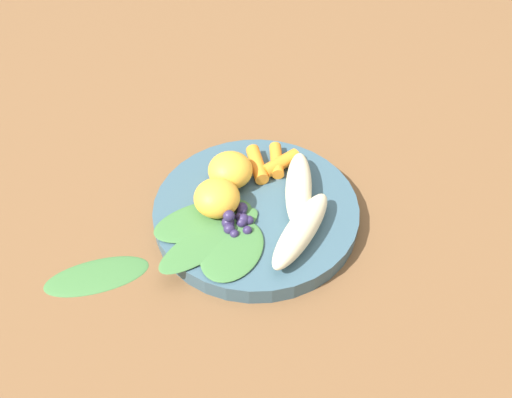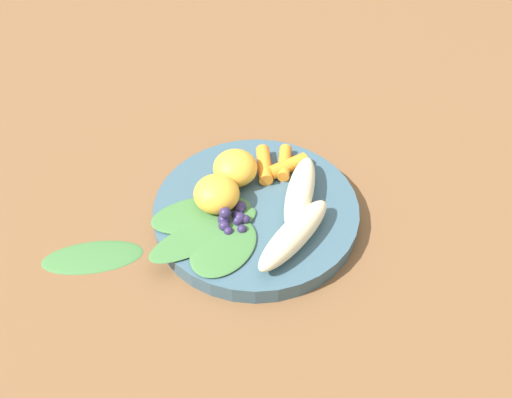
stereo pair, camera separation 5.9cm
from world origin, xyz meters
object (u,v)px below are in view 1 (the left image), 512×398
Objects in this scene: banana_peeled_right at (301,230)px; banana_peeled_left at (299,188)px; orange_segment_near at (217,198)px; kale_leaf_stray at (97,275)px; bowl at (256,211)px.

banana_peeled_left is at bearing 28.67° from banana_peeled_right.
banana_peeled_right is 2.27× the size of orange_segment_near.
banana_peeled_left is 2.27× the size of orange_segment_near.
orange_segment_near is (0.08, 0.06, 0.00)m from banana_peeled_left.
kale_leaf_stray is at bearing 128.41° from banana_peeled_right.
banana_peeled_right is (-0.03, 0.06, 0.00)m from banana_peeled_left.
bowl is at bearing -170.19° from kale_leaf_stray.
banana_peeled_left is 0.06m from banana_peeled_right.
kale_leaf_stray is at bearing 52.35° from bowl.
orange_segment_near is at bearing 35.91° from bowl.
banana_peeled_right is at bearing 172.21° from kale_leaf_stray.
banana_peeled_right is at bearing 159.41° from bowl.
banana_peeled_right is at bearing -179.17° from orange_segment_near.
banana_peeled_left is 0.10m from orange_segment_near.
kale_leaf_stray is (0.12, 0.15, -0.01)m from bowl.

